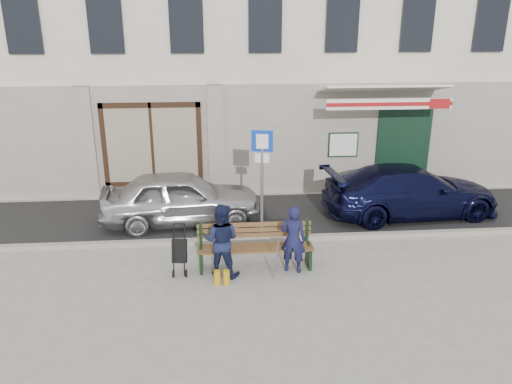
{
  "coord_description": "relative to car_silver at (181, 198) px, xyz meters",
  "views": [
    {
      "loc": [
        -1.39,
        -9.07,
        4.93
      ],
      "look_at": [
        -0.52,
        1.6,
        1.2
      ],
      "focal_mm": 35.0,
      "sensor_mm": 36.0,
      "label": 1
    }
  ],
  "objects": [
    {
      "name": "asphalt_lane",
      "position": [
        2.31,
        0.28,
        -0.67
      ],
      "size": [
        60.0,
        3.2,
        0.01
      ],
      "primitive_type": "cube",
      "color": "#282828",
      "rests_on": "ground"
    },
    {
      "name": "building",
      "position": [
        2.32,
        5.64,
        4.3
      ],
      "size": [
        20.0,
        8.27,
        10.0
      ],
      "color": "beige",
      "rests_on": "ground"
    },
    {
      "name": "woman",
      "position": [
        0.97,
        -2.82,
        0.08
      ],
      "size": [
        0.88,
        0.77,
        1.52
      ],
      "primitive_type": "imported",
      "rotation": [
        0.0,
        0.0,
        2.85
      ],
      "color": "#141B38",
      "rests_on": "ground"
    },
    {
      "name": "man",
      "position": [
        2.42,
        -2.78,
        0.04
      ],
      "size": [
        0.6,
        0.48,
        1.43
      ],
      "primitive_type": "imported",
      "rotation": [
        0.0,
        0.0,
        2.84
      ],
      "color": "#15173B",
      "rests_on": "ground"
    },
    {
      "name": "car_silver",
      "position": [
        0.0,
        0.0,
        0.0
      ],
      "size": [
        4.1,
        1.95,
        1.35
      ],
      "primitive_type": "imported",
      "rotation": [
        0.0,
        0.0,
        1.66
      ],
      "color": "#B8B8BD",
      "rests_on": "ground"
    },
    {
      "name": "ground",
      "position": [
        2.31,
        -2.82,
        -0.68
      ],
      "size": [
        80.0,
        80.0,
        0.0
      ],
      "primitive_type": "plane",
      "color": "#9E9991",
      "rests_on": "ground"
    },
    {
      "name": "bench",
      "position": [
        1.62,
        -2.56,
        -0.22
      ],
      "size": [
        2.4,
        1.17,
        0.98
      ],
      "color": "brown",
      "rests_on": "ground"
    },
    {
      "name": "stroller",
      "position": [
        0.12,
        -2.66,
        -0.22
      ],
      "size": [
        0.32,
        0.44,
        1.03
      ],
      "rotation": [
        0.0,
        0.0,
        -0.09
      ],
      "color": "black",
      "rests_on": "ground"
    },
    {
      "name": "parking_sign",
      "position": [
        1.94,
        -1.13,
        1.06
      ],
      "size": [
        0.48,
        0.13,
        2.6
      ],
      "rotation": [
        0.0,
        0.0,
        -0.21
      ],
      "color": "gray",
      "rests_on": "ground"
    },
    {
      "name": "car_navy",
      "position": [
        5.96,
        0.07,
        -0.01
      ],
      "size": [
        4.72,
        2.24,
        1.33
      ],
      "primitive_type": "imported",
      "rotation": [
        0.0,
        0.0,
        1.66
      ],
      "color": "black",
      "rests_on": "ground"
    },
    {
      "name": "curb",
      "position": [
        2.31,
        -1.32,
        -0.62
      ],
      "size": [
        60.0,
        0.18,
        0.12
      ],
      "primitive_type": "cube",
      "color": "#9E9384",
      "rests_on": "ground"
    }
  ]
}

